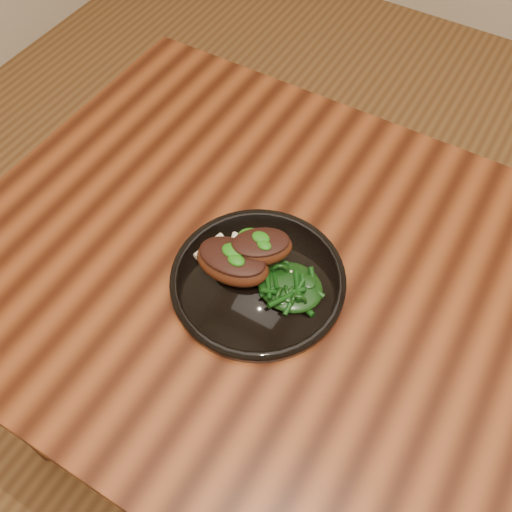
% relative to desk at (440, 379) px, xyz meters
% --- Properties ---
extents(desk, '(1.60, 0.80, 0.75)m').
position_rel_desk_xyz_m(desk, '(0.00, 0.00, 0.00)').
color(desk, black).
rests_on(desk, ground).
extents(plate, '(0.27, 0.27, 0.02)m').
position_rel_desk_xyz_m(plate, '(-0.30, -0.04, 0.09)').
color(plate, black).
rests_on(plate, desk).
extents(lamb_chop_front, '(0.13, 0.09, 0.05)m').
position_rel_desk_xyz_m(lamb_chop_front, '(-0.34, -0.05, 0.12)').
color(lamb_chop_front, '#491E0E').
rests_on(lamb_chop_front, plate).
extents(lamb_chop_back, '(0.11, 0.11, 0.04)m').
position_rel_desk_xyz_m(lamb_chop_back, '(-0.31, -0.01, 0.14)').
color(lamb_chop_back, '#491E0E').
rests_on(lamb_chop_back, plate).
extents(herb_smear, '(0.07, 0.05, 0.00)m').
position_rel_desk_xyz_m(herb_smear, '(-0.34, 0.02, 0.10)').
color(herb_smear, '#0E4B08').
rests_on(herb_smear, plate).
extents(greens_heap, '(0.10, 0.09, 0.04)m').
position_rel_desk_xyz_m(greens_heap, '(-0.25, -0.03, 0.11)').
color(greens_heap, black).
rests_on(greens_heap, plate).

